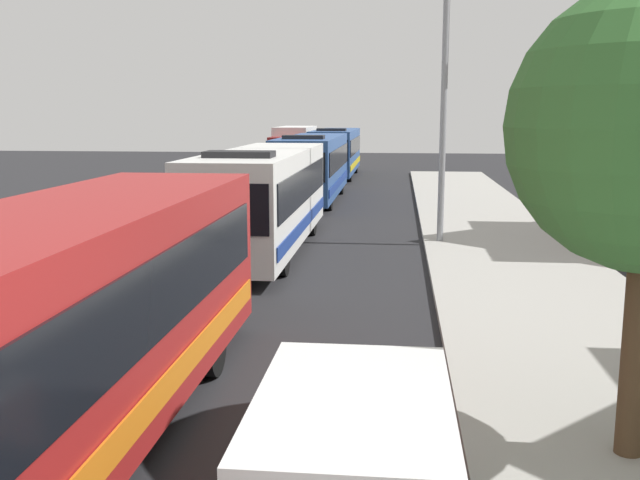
# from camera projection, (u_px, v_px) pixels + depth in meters

# --- Properties ---
(bus_lead) EXTENTS (2.58, 11.21, 3.21)m
(bus_lead) POSITION_uv_depth(u_px,v_px,m) (50.00, 329.00, 8.48)
(bus_lead) COLOR maroon
(bus_lead) RESTS_ON ground_plane
(bus_second_in_line) EXTENTS (2.58, 10.92, 3.21)m
(bus_second_in_line) POSITION_uv_depth(u_px,v_px,m) (263.00, 196.00, 21.86)
(bus_second_in_line) COLOR silver
(bus_second_in_line) RESTS_ON ground_plane
(bus_middle) EXTENTS (2.58, 10.82, 3.21)m
(bus_middle) POSITION_uv_depth(u_px,v_px,m) (313.00, 165.00, 34.27)
(bus_middle) COLOR #284C8C
(bus_middle) RESTS_ON ground_plane
(bus_fourth_in_line) EXTENTS (2.58, 10.99, 3.21)m
(bus_fourth_in_line) POSITION_uv_depth(u_px,v_px,m) (336.00, 151.00, 47.09)
(bus_fourth_in_line) COLOR #284C8C
(bus_fourth_in_line) RESTS_ON ground_plane
(box_truck_oncoming) EXTENTS (2.35, 8.36, 3.15)m
(box_truck_oncoming) POSITION_uv_depth(u_px,v_px,m) (294.00, 147.00, 51.07)
(box_truck_oncoming) COLOR maroon
(box_truck_oncoming) RESTS_ON ground_plane
(streetlamp_mid) EXTENTS (6.33, 0.28, 8.40)m
(streetlamp_mid) POSITION_uv_depth(u_px,v_px,m) (445.00, 75.00, 22.15)
(streetlamp_mid) COLOR gray
(streetlamp_mid) RESTS_ON sidewalk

